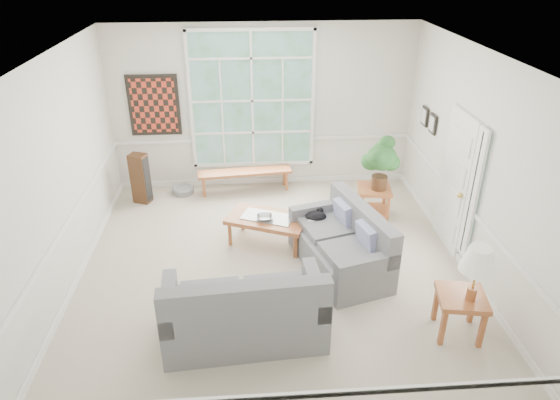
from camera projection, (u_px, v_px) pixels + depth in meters
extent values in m
cube|color=#B3A996|center=(274.00, 272.00, 7.13)|extent=(5.50, 6.00, 0.01)
cube|color=white|center=(273.00, 58.00, 5.74)|extent=(5.50, 6.00, 0.02)
cube|color=silver|center=(263.00, 108.00, 9.09)|extent=(5.50, 0.02, 3.00)
cube|color=silver|center=(298.00, 342.00, 3.78)|extent=(5.50, 0.02, 3.00)
cube|color=silver|center=(55.00, 183.00, 6.25)|extent=(0.02, 6.00, 3.00)
cube|color=silver|center=(480.00, 170.00, 6.61)|extent=(0.02, 6.00, 3.00)
cube|color=white|center=(252.00, 101.00, 8.97)|extent=(2.30, 0.08, 2.40)
cube|color=white|center=(454.00, 182.00, 7.35)|extent=(0.08, 0.90, 2.10)
cube|color=white|center=(473.00, 195.00, 6.74)|extent=(0.08, 0.26, 1.90)
cube|color=maroon|center=(154.00, 106.00, 8.87)|extent=(0.90, 0.06, 1.10)
cube|color=black|center=(432.00, 124.00, 8.13)|extent=(0.04, 0.26, 0.32)
cube|color=black|center=(424.00, 116.00, 8.49)|extent=(0.04, 0.26, 0.32)
cube|color=slate|center=(340.00, 240.00, 7.02)|extent=(1.33, 1.89, 0.93)
cube|color=slate|center=(244.00, 301.00, 5.76)|extent=(1.93, 1.10, 1.01)
cube|color=#98512A|center=(268.00, 230.00, 7.72)|extent=(1.37, 1.08, 0.45)
imported|color=#A2A2A7|center=(265.00, 217.00, 7.54)|extent=(0.31, 0.31, 0.08)
cube|color=#98512A|center=(245.00, 181.00, 9.35)|extent=(1.76, 0.52, 0.40)
cube|color=#98512A|center=(373.00, 202.00, 8.45)|extent=(0.61, 0.61, 0.54)
cube|color=#98512A|center=(458.00, 314.00, 5.89)|extent=(0.63, 0.63, 0.56)
cylinder|color=slate|center=(183.00, 190.00, 9.33)|extent=(0.53, 0.53, 0.12)
cube|color=#402614|center=(140.00, 178.00, 8.85)|extent=(0.35, 0.31, 0.92)
ellipsoid|color=black|center=(316.00, 216.00, 7.45)|extent=(0.38, 0.34, 0.15)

